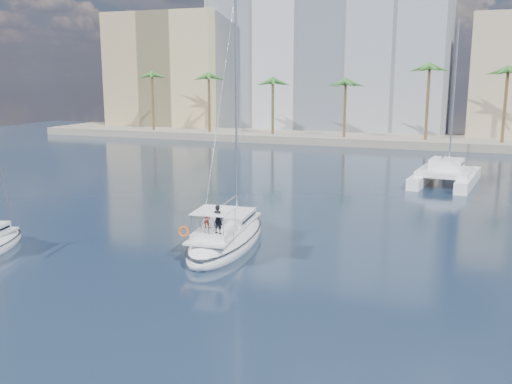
% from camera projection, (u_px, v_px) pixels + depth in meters
% --- Properties ---
extents(ground, '(160.00, 160.00, 0.00)m').
position_uv_depth(ground, '(246.00, 254.00, 34.61)').
color(ground, black).
rests_on(ground, ground).
extents(quay, '(120.00, 14.00, 1.20)m').
position_uv_depth(quay, '(384.00, 139.00, 90.58)').
color(quay, gray).
rests_on(quay, ground).
extents(building_modern, '(42.00, 16.00, 28.00)m').
position_uv_depth(building_modern, '(330.00, 56.00, 102.96)').
color(building_modern, silver).
rests_on(building_modern, ground).
extents(building_tan_left, '(22.00, 14.00, 22.00)m').
position_uv_depth(building_tan_left, '(172.00, 73.00, 110.01)').
color(building_tan_left, tan).
rests_on(building_tan_left, ground).
extents(palm_left, '(3.60, 3.60, 12.30)m').
position_uv_depth(palm_left, '(180.00, 77.00, 96.42)').
color(palm_left, brown).
rests_on(palm_left, ground).
extents(palm_centre, '(3.60, 3.60, 12.30)m').
position_uv_depth(palm_centre, '(384.00, 77.00, 84.95)').
color(palm_centre, brown).
rests_on(palm_centre, ground).
extents(main_sloop, '(4.62, 11.50, 16.65)m').
position_uv_depth(main_sloop, '(227.00, 237.00, 36.28)').
color(main_sloop, white).
rests_on(main_sloop, ground).
extents(catamaran, '(6.74, 11.50, 16.07)m').
position_uv_depth(catamaran, '(446.00, 173.00, 56.57)').
color(catamaran, white).
rests_on(catamaran, ground).
extents(seagull, '(1.07, 0.46, 0.20)m').
position_uv_depth(seagull, '(217.00, 243.00, 35.70)').
color(seagull, silver).
rests_on(seagull, ground).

